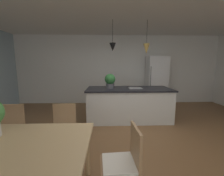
% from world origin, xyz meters
% --- Properties ---
extents(ground_plane, '(10.00, 8.40, 0.04)m').
position_xyz_m(ground_plane, '(0.00, 0.00, -0.02)').
color(ground_plane, brown).
extents(wall_back_kitchen, '(10.00, 0.12, 2.70)m').
position_xyz_m(wall_back_kitchen, '(0.00, 3.26, 1.35)').
color(wall_back_kitchen, white).
rests_on(wall_back_kitchen, ground_plane).
extents(chair_far_left, '(0.42, 0.42, 0.87)m').
position_xyz_m(chair_far_left, '(-2.07, -0.34, 0.47)').
color(chair_far_left, '#A87F56').
rests_on(chair_far_left, ground_plane).
extents(chair_kitchen_end, '(0.43, 0.43, 0.87)m').
position_xyz_m(chair_kitchen_end, '(-0.28, -1.21, 0.47)').
color(chair_kitchen_end, '#A87F56').
rests_on(chair_kitchen_end, ground_plane).
extents(chair_far_right, '(0.42, 0.42, 0.87)m').
position_xyz_m(chair_far_right, '(-1.19, -0.34, 0.47)').
color(chair_far_right, '#A87F56').
rests_on(chair_far_right, ground_plane).
extents(kitchen_island, '(2.31, 0.97, 0.91)m').
position_xyz_m(kitchen_island, '(0.15, 1.29, 0.46)').
color(kitchen_island, silver).
rests_on(kitchen_island, ground_plane).
extents(refrigerator, '(0.72, 0.67, 1.87)m').
position_xyz_m(refrigerator, '(1.44, 2.86, 0.93)').
color(refrigerator, silver).
rests_on(refrigerator, ground_plane).
extents(pendant_over_island_main, '(0.17, 0.17, 0.80)m').
position_xyz_m(pendant_over_island_main, '(-0.31, 1.29, 2.01)').
color(pendant_over_island_main, black).
extents(pendant_over_island_aux, '(0.17, 0.17, 0.87)m').
position_xyz_m(pendant_over_island_aux, '(0.60, 1.29, 1.97)').
color(pendant_over_island_aux, black).
extents(potted_plant_on_island, '(0.29, 0.29, 0.40)m').
position_xyz_m(potted_plant_on_island, '(-0.38, 1.29, 1.11)').
color(potted_plant_on_island, '#4C4C51').
rests_on(potted_plant_on_island, kitchen_island).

